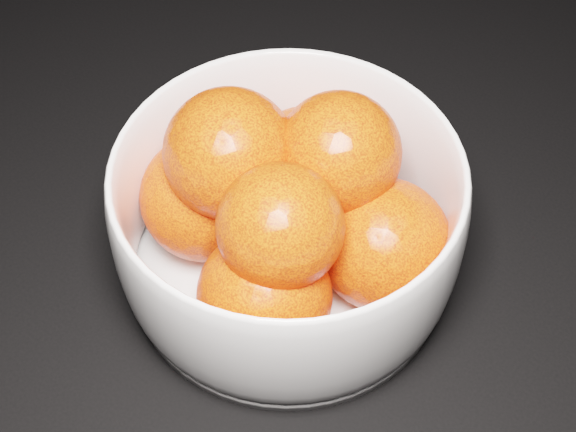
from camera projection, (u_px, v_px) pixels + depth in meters
The scene contains 2 objects.
bowl at pixel (288, 221), 0.49m from camera, with size 0.21×0.21×0.10m.
orange_pile at pixel (285, 206), 0.48m from camera, with size 0.19×0.17×0.12m.
Camera 1 is at (0.44, -0.49, 0.44)m, focal length 50.00 mm.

